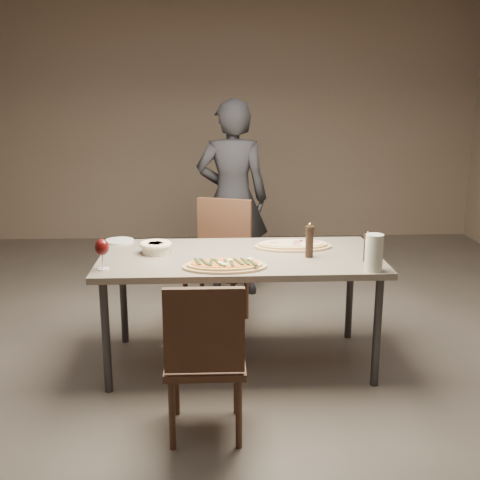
{
  "coord_description": "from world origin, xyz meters",
  "views": [
    {
      "loc": [
        -0.18,
        -3.74,
        1.81
      ],
      "look_at": [
        0.0,
        0.0,
        0.85
      ],
      "focal_mm": 45.0,
      "sensor_mm": 36.0,
      "label": 1
    }
  ],
  "objects_px": {
    "zucchini_pizza": "(225,265)",
    "diner": "(232,198)",
    "bread_basket": "(156,246)",
    "pepper_mill_left": "(367,247)",
    "ham_pizza": "(293,245)",
    "chair_near": "(205,353)",
    "dining_table": "(240,263)",
    "chair_far": "(220,255)",
    "carafe": "(374,253)"
  },
  "relations": [
    {
      "from": "zucchini_pizza",
      "to": "diner",
      "type": "xyz_separation_m",
      "value": [
        0.11,
        1.73,
        0.09
      ]
    },
    {
      "from": "bread_basket",
      "to": "pepper_mill_left",
      "type": "xyz_separation_m",
      "value": [
        1.33,
        -0.25,
        0.05
      ]
    },
    {
      "from": "ham_pizza",
      "to": "bread_basket",
      "type": "relative_size",
      "value": 2.51
    },
    {
      "from": "pepper_mill_left",
      "to": "chair_near",
      "type": "xyz_separation_m",
      "value": [
        -1.0,
        -0.73,
        -0.35
      ]
    },
    {
      "from": "dining_table",
      "to": "diner",
      "type": "height_order",
      "value": "diner"
    },
    {
      "from": "diner",
      "to": "zucchini_pizza",
      "type": "bearing_deg",
      "value": 90.29
    },
    {
      "from": "zucchini_pizza",
      "to": "pepper_mill_left",
      "type": "bearing_deg",
      "value": 19.71
    },
    {
      "from": "dining_table",
      "to": "zucchini_pizza",
      "type": "relative_size",
      "value": 3.53
    },
    {
      "from": "pepper_mill_left",
      "to": "diner",
      "type": "distance_m",
      "value": 1.81
    },
    {
      "from": "chair_near",
      "to": "chair_far",
      "type": "relative_size",
      "value": 0.91
    },
    {
      "from": "dining_table",
      "to": "chair_near",
      "type": "relative_size",
      "value": 2.05
    },
    {
      "from": "dining_table",
      "to": "zucchini_pizza",
      "type": "xyz_separation_m",
      "value": [
        -0.1,
        -0.28,
        0.07
      ]
    },
    {
      "from": "ham_pizza",
      "to": "carafe",
      "type": "xyz_separation_m",
      "value": [
        0.4,
        -0.55,
        0.09
      ]
    },
    {
      "from": "ham_pizza",
      "to": "chair_far",
      "type": "bearing_deg",
      "value": 111.23
    },
    {
      "from": "ham_pizza",
      "to": "pepper_mill_left",
      "type": "relative_size",
      "value": 2.72
    },
    {
      "from": "diner",
      "to": "chair_far",
      "type": "bearing_deg",
      "value": 83.99
    },
    {
      "from": "ham_pizza",
      "to": "diner",
      "type": "xyz_separation_m",
      "value": [
        -0.36,
        1.28,
        0.09
      ]
    },
    {
      "from": "dining_table",
      "to": "diner",
      "type": "relative_size",
      "value": 1.05
    },
    {
      "from": "zucchini_pizza",
      "to": "dining_table",
      "type": "bearing_deg",
      "value": 82.87
    },
    {
      "from": "carafe",
      "to": "chair_near",
      "type": "bearing_deg",
      "value": -151.78
    },
    {
      "from": "dining_table",
      "to": "ham_pizza",
      "type": "distance_m",
      "value": 0.41
    },
    {
      "from": "dining_table",
      "to": "ham_pizza",
      "type": "relative_size",
      "value": 3.44
    },
    {
      "from": "bread_basket",
      "to": "pepper_mill_left",
      "type": "bearing_deg",
      "value": -10.84
    },
    {
      "from": "chair_near",
      "to": "diner",
      "type": "xyz_separation_m",
      "value": [
        0.23,
        2.36,
        0.37
      ]
    },
    {
      "from": "pepper_mill_left",
      "to": "chair_far",
      "type": "relative_size",
      "value": 0.2
    },
    {
      "from": "bread_basket",
      "to": "chair_near",
      "type": "relative_size",
      "value": 0.24
    },
    {
      "from": "bread_basket",
      "to": "carafe",
      "type": "height_order",
      "value": "carafe"
    },
    {
      "from": "ham_pizza",
      "to": "chair_near",
      "type": "distance_m",
      "value": 1.26
    },
    {
      "from": "pepper_mill_left",
      "to": "carafe",
      "type": "distance_m",
      "value": 0.2
    },
    {
      "from": "bread_basket",
      "to": "zucchini_pizza",
      "type": "bearing_deg",
      "value": -38.46
    },
    {
      "from": "ham_pizza",
      "to": "carafe",
      "type": "distance_m",
      "value": 0.69
    },
    {
      "from": "zucchini_pizza",
      "to": "chair_far",
      "type": "xyz_separation_m",
      "value": [
        -0.01,
        1.03,
        -0.23
      ]
    },
    {
      "from": "bread_basket",
      "to": "diner",
      "type": "bearing_deg",
      "value": 68.18
    },
    {
      "from": "chair_far",
      "to": "chair_near",
      "type": "bearing_deg",
      "value": 105.1
    },
    {
      "from": "ham_pizza",
      "to": "bread_basket",
      "type": "bearing_deg",
      "value": 167.48
    },
    {
      "from": "chair_far",
      "to": "ham_pizza",
      "type": "bearing_deg",
      "value": 148.65
    },
    {
      "from": "dining_table",
      "to": "chair_far",
      "type": "bearing_deg",
      "value": 98.97
    },
    {
      "from": "dining_table",
      "to": "bread_basket",
      "type": "bearing_deg",
      "value": 172.51
    },
    {
      "from": "zucchini_pizza",
      "to": "pepper_mill_left",
      "type": "height_order",
      "value": "pepper_mill_left"
    },
    {
      "from": "bread_basket",
      "to": "chair_near",
      "type": "distance_m",
      "value": 1.08
    },
    {
      "from": "bread_basket",
      "to": "chair_near",
      "type": "bearing_deg",
      "value": -71.69
    },
    {
      "from": "chair_near",
      "to": "diner",
      "type": "relative_size",
      "value": 0.51
    },
    {
      "from": "zucchini_pizza",
      "to": "carafe",
      "type": "height_order",
      "value": "carafe"
    },
    {
      "from": "zucchini_pizza",
      "to": "carafe",
      "type": "distance_m",
      "value": 0.89
    },
    {
      "from": "pepper_mill_left",
      "to": "chair_near",
      "type": "relative_size",
      "value": 0.22
    },
    {
      "from": "pepper_mill_left",
      "to": "chair_near",
      "type": "distance_m",
      "value": 1.29
    },
    {
      "from": "zucchini_pizza",
      "to": "ham_pizza",
      "type": "bearing_deg",
      "value": 57.15
    },
    {
      "from": "dining_table",
      "to": "diner",
      "type": "xyz_separation_m",
      "value": [
        0.0,
        1.45,
        0.16
      ]
    },
    {
      "from": "chair_far",
      "to": "carafe",
      "type": "bearing_deg",
      "value": 146.96
    },
    {
      "from": "dining_table",
      "to": "chair_near",
      "type": "distance_m",
      "value": 0.96
    }
  ]
}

